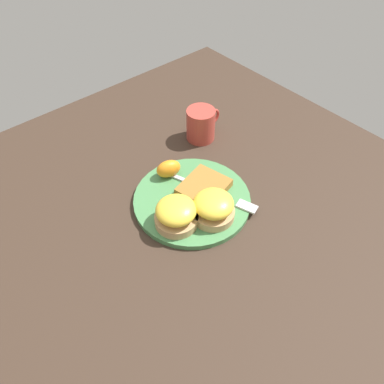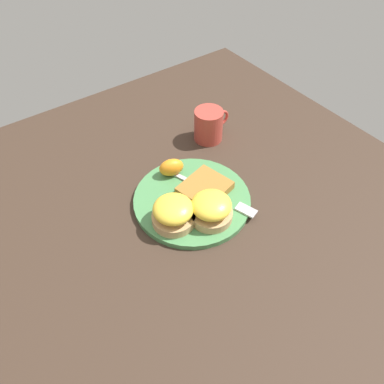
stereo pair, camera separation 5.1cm
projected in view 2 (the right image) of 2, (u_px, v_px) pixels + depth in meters
name	position (u px, v px, depth m)	size (l,w,h in m)	color
ground_plane	(192.00, 202.00, 0.87)	(1.10, 1.10, 0.00)	#38281E
plate	(192.00, 200.00, 0.87)	(0.27, 0.27, 0.01)	#47844C
sandwich_benedict_left	(173.00, 213.00, 0.79)	(0.09, 0.09, 0.06)	tan
sandwich_benedict_right	(211.00, 209.00, 0.80)	(0.09, 0.09, 0.06)	tan
hashbrown_patty	(204.00, 188.00, 0.87)	(0.11, 0.09, 0.02)	#9E6A2C
orange_wedge	(171.00, 167.00, 0.90)	(0.06, 0.04, 0.04)	orange
fork	(218.00, 196.00, 0.86)	(0.09, 0.22, 0.00)	silver
cup	(209.00, 125.00, 1.00)	(0.11, 0.08, 0.09)	#B23D33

